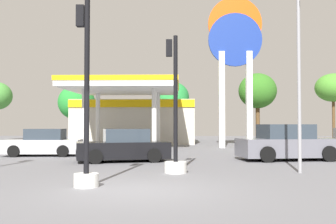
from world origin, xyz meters
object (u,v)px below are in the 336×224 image
object	(u,v)px
station_pole_sign	(235,53)
car_4	(123,147)
traffic_signal_2	(86,127)
tree_2	(173,98)
corner_streetlamp	(301,52)
car_1	(288,144)
car_0	(43,144)
tree_1	(77,102)
tree_3	(258,91)
tree_4	(333,88)
traffic_signal_1	(175,137)

from	to	relation	value
station_pole_sign	car_4	xyz separation A→B (m)	(-6.35, -10.21, -5.95)
traffic_signal_2	tree_2	world-z (taller)	tree_2
tree_2	corner_streetlamp	bearing A→B (deg)	-78.97
station_pole_sign	car_1	distance (m)	11.07
station_pole_sign	corner_streetlamp	xyz separation A→B (m)	(0.14, -14.23, -2.58)
car_0	car_4	world-z (taller)	car_4
station_pole_sign	traffic_signal_2	distance (m)	18.93
station_pole_sign	tree_1	bearing A→B (deg)	142.20
tree_1	tree_3	distance (m)	17.62
tree_3	station_pole_sign	bearing A→B (deg)	-110.17
car_4	tree_2	bearing A→B (deg)	84.67
traffic_signal_2	tree_1	bearing A→B (deg)	105.51
tree_3	tree_4	distance (m)	8.15
traffic_signal_1	tree_2	size ratio (longest dim) A/B	0.82
car_4	tree_4	xyz separation A→B (m)	(17.57, 21.59, 4.57)
tree_2	tree_3	world-z (taller)	tree_3
station_pole_sign	car_0	xyz separation A→B (m)	(-10.95, -7.26, -5.97)
traffic_signal_1	tree_3	bearing A→B (deg)	72.36
car_0	traffic_signal_2	size ratio (longest dim) A/B	0.82
tree_2	corner_streetlamp	world-z (taller)	corner_streetlamp
car_4	tree_1	distance (m)	22.77
car_4	tree_3	bearing A→B (deg)	63.37
car_1	corner_streetlamp	xyz separation A→B (m)	(-0.92, -4.90, 3.28)
tree_3	tree_4	bearing A→B (deg)	15.51
traffic_signal_1	tree_4	distance (m)	30.01
car_4	tree_4	bearing A→B (deg)	50.86
car_1	tree_3	size ratio (longest dim) A/B	0.75
car_1	tree_3	world-z (taller)	tree_3
tree_1	tree_2	size ratio (longest dim) A/B	0.98
tree_1	tree_4	bearing A→B (deg)	0.96
car_4	traffic_signal_2	distance (m)	6.96
traffic_signal_2	tree_4	xyz separation A→B (m)	(17.55, 28.49, 3.67)
car_4	traffic_signal_2	bearing A→B (deg)	-89.86
traffic_signal_2	tree_3	world-z (taller)	tree_3
car_1	car_0	bearing A→B (deg)	170.20
traffic_signal_1	traffic_signal_2	size ratio (longest dim) A/B	0.94
station_pole_sign	corner_streetlamp	distance (m)	14.46
tree_3	traffic_signal_2	bearing A→B (deg)	-110.27
car_1	tree_4	bearing A→B (deg)	63.87
car_0	tree_2	size ratio (longest dim) A/B	0.71
car_1	tree_4	xyz separation A→B (m)	(10.16, 20.71, 4.48)
traffic_signal_2	tree_2	bearing A→B (deg)	86.08
car_0	corner_streetlamp	bearing A→B (deg)	-32.15
station_pole_sign	car_1	world-z (taller)	station_pole_sign
traffic_signal_2	tree_2	size ratio (longest dim) A/B	0.87
traffic_signal_1	tree_1	distance (m)	27.18
traffic_signal_1	car_0	bearing A→B (deg)	135.06
car_1	traffic_signal_1	xyz separation A→B (m)	(-5.10, -4.82, 0.46)
tree_3	corner_streetlamp	bearing A→B (deg)	-97.88
traffic_signal_1	corner_streetlamp	size ratio (longest dim) A/B	0.69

